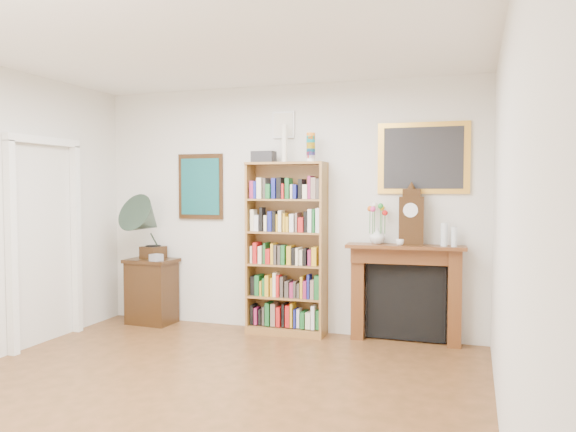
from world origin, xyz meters
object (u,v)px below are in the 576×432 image
object	(u,v)px
flower_vase	(377,236)
bottle_left	(444,235)
gramophone	(147,223)
cd_stack	(156,258)
bookshelf	(286,238)
side_cabinet	(152,291)
teacup	(400,242)
bottle_right	(454,237)
fireplace	(406,285)
mantel_clock	(411,218)

from	to	relation	value
flower_vase	bottle_left	size ratio (longest dim) A/B	0.71
gramophone	cd_stack	xyz separation A→B (m)	(0.17, -0.07, -0.40)
bookshelf	flower_vase	size ratio (longest dim) A/B	12.91
cd_stack	side_cabinet	bearing A→B (deg)	137.28
teacup	side_cabinet	bearing A→B (deg)	-179.29
bookshelf	teacup	xyz separation A→B (m)	(1.26, -0.01, 0.00)
bookshelf	bottle_right	xyz separation A→B (m)	(1.79, 0.02, 0.07)
cd_stack	teacup	bearing A→B (deg)	3.69
side_cabinet	teacup	xyz separation A→B (m)	(2.95, 0.04, 0.68)
teacup	bottle_left	world-z (taller)	bottle_left
fireplace	side_cabinet	bearing A→B (deg)	179.25
teacup	bottle_left	bearing A→B (deg)	5.69
bottle_right	flower_vase	bearing A→B (deg)	177.77
bottle_left	cd_stack	bearing A→B (deg)	-176.04
fireplace	flower_vase	world-z (taller)	flower_vase
side_cabinet	fireplace	bearing A→B (deg)	5.47
bookshelf	flower_vase	world-z (taller)	bookshelf
mantel_clock	gramophone	bearing A→B (deg)	175.72
side_cabinet	mantel_clock	distance (m)	3.19
bookshelf	bottle_right	distance (m)	1.80
fireplace	flower_vase	distance (m)	0.60
mantel_clock	teacup	world-z (taller)	mantel_clock
fireplace	bottle_left	bearing A→B (deg)	-11.39
side_cabinet	mantel_clock	world-z (taller)	mantel_clock
flower_vase	teacup	world-z (taller)	flower_vase
teacup	cd_stack	bearing A→B (deg)	-176.31
teacup	flower_vase	bearing A→B (deg)	165.40
flower_vase	bottle_left	world-z (taller)	bottle_left
flower_vase	cd_stack	bearing A→B (deg)	-174.51
cd_stack	bottle_left	size ratio (longest dim) A/B	0.50
cd_stack	flower_vase	world-z (taller)	flower_vase
teacup	bottle_right	distance (m)	0.54
bottle_left	bookshelf	bearing A→B (deg)	-178.97
bookshelf	teacup	distance (m)	1.26
fireplace	gramophone	world-z (taller)	gramophone
fireplace	mantel_clock	bearing A→B (deg)	-35.16
cd_stack	teacup	xyz separation A→B (m)	(2.80, 0.18, 0.25)
side_cabinet	fireplace	xyz separation A→B (m)	(3.00, 0.14, 0.21)
gramophone	mantel_clock	xyz separation A→B (m)	(3.07, 0.17, 0.10)
gramophone	bottle_left	distance (m)	3.41
mantel_clock	teacup	xyz separation A→B (m)	(-0.10, -0.07, -0.25)
bookshelf	mantel_clock	bearing A→B (deg)	0.28
bookshelf	teacup	bearing A→B (deg)	-2.54
mantel_clock	teacup	distance (m)	0.28
side_cabinet	flower_vase	size ratio (longest dim) A/B	4.56
mantel_clock	bottle_right	bearing A→B (deg)	-11.63
cd_stack	bottle_left	world-z (taller)	bottle_left
bottle_right	gramophone	bearing A→B (deg)	-177.71
bookshelf	side_cabinet	xyz separation A→B (m)	(-1.70, -0.05, -0.68)
mantel_clock	bottle_right	size ratio (longest dim) A/B	2.93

